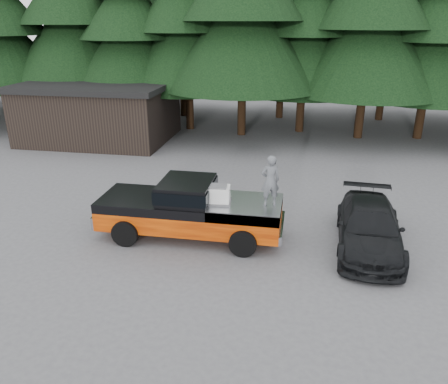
% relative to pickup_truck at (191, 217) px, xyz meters
% --- Properties ---
extents(ground, '(120.00, 120.00, 0.00)m').
position_rel_pickup_truck_xyz_m(ground, '(0.74, -0.76, -0.67)').
color(ground, '#515154').
rests_on(ground, ground).
extents(pickup_truck, '(6.00, 2.04, 1.33)m').
position_rel_pickup_truck_xyz_m(pickup_truck, '(0.00, 0.00, 0.00)').
color(pickup_truck, '#EC5807').
rests_on(pickup_truck, ground).
extents(truck_cab, '(1.66, 1.90, 0.59)m').
position_rel_pickup_truck_xyz_m(truck_cab, '(-0.10, 0.00, 0.96)').
color(truck_cab, black).
rests_on(truck_cab, pickup_truck).
extents(air_compressor, '(0.77, 0.66, 0.50)m').
position_rel_pickup_truck_xyz_m(air_compressor, '(0.94, -0.18, 0.91)').
color(air_compressor, white).
rests_on(air_compressor, pickup_truck).
extents(man_on_bed, '(0.67, 0.54, 1.58)m').
position_rel_pickup_truck_xyz_m(man_on_bed, '(2.52, -0.09, 1.45)').
color(man_on_bed, '#5A5D61').
rests_on(man_on_bed, pickup_truck).
extents(parked_car, '(2.18, 4.77, 1.35)m').
position_rel_pickup_truck_xyz_m(parked_car, '(5.60, 0.24, 0.01)').
color(parked_car, black).
rests_on(parked_car, ground).
extents(utility_building, '(8.40, 6.40, 3.30)m').
position_rel_pickup_truck_xyz_m(utility_building, '(-8.26, 11.24, 1.00)').
color(utility_building, black).
rests_on(utility_building, ground).
extents(treeline, '(60.15, 16.05, 17.50)m').
position_rel_pickup_truck_xyz_m(treeline, '(1.17, 16.44, 7.06)').
color(treeline, black).
rests_on(treeline, ground).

